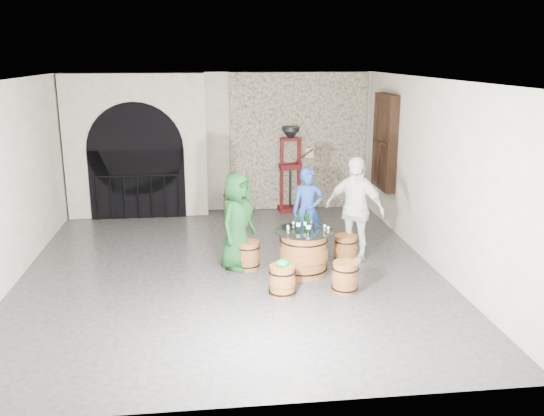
{
  "coord_description": "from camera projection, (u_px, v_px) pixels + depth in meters",
  "views": [
    {
      "loc": [
        -0.38,
        -9.3,
        3.59
      ],
      "look_at": [
        0.72,
        0.11,
        1.05
      ],
      "focal_mm": 38.0,
      "sensor_mm": 36.0,
      "label": 1
    }
  ],
  "objects": [
    {
      "name": "tasting_glass_c",
      "position": [
        293.0,
        224.0,
        9.69
      ],
      "size": [
        0.05,
        0.05,
        0.1
      ],
      "primitive_type": null,
      "color": "#B15722",
      "rests_on": "barrel_table"
    },
    {
      "name": "barrel_stool_near_left",
      "position": [
        282.0,
        281.0,
        8.78
      ],
      "size": [
        0.42,
        0.42,
        0.49
      ],
      "color": "#915C29",
      "rests_on": "ground"
    },
    {
      "name": "wall_back",
      "position": [
        221.0,
        143.0,
        13.32
      ],
      "size": [
        8.0,
        0.0,
        8.0
      ],
      "primitive_type": "plane",
      "rotation": [
        1.57,
        0.0,
        0.0
      ],
      "color": "beige",
      "rests_on": "ground"
    },
    {
      "name": "tasting_glass_d",
      "position": [
        311.0,
        223.0,
        9.76
      ],
      "size": [
        0.05,
        0.05,
        0.1
      ],
      "primitive_type": null,
      "color": "#B15722",
      "rests_on": "barrel_table"
    },
    {
      "name": "barrel_stool_near_right",
      "position": [
        345.0,
        277.0,
        8.92
      ],
      "size": [
        0.42,
        0.42,
        0.49
      ],
      "color": "#915C29",
      "rests_on": "ground"
    },
    {
      "name": "wall_left",
      "position": [
        8.0,
        184.0,
        9.09
      ],
      "size": [
        0.0,
        8.0,
        8.0
      ],
      "primitive_type": "plane",
      "rotation": [
        1.57,
        0.0,
        1.57
      ],
      "color": "beige",
      "rests_on": "ground"
    },
    {
      "name": "arched_opening",
      "position": [
        137.0,
        147.0,
        12.86
      ],
      "size": [
        3.1,
        0.6,
        3.19
      ],
      "color": "beige",
      "rests_on": "ground"
    },
    {
      "name": "control_box",
      "position": [
        309.0,
        153.0,
        13.48
      ],
      "size": [
        0.18,
        0.1,
        0.22
      ],
      "primitive_type": "cube",
      "color": "silver",
      "rests_on": "wall_back"
    },
    {
      "name": "tasting_glass_a",
      "position": [
        288.0,
        230.0,
        9.38
      ],
      "size": [
        0.05,
        0.05,
        0.1
      ],
      "primitive_type": null,
      "color": "#B15722",
      "rests_on": "barrel_table"
    },
    {
      "name": "ceiling",
      "position": [
        227.0,
        80.0,
        9.07
      ],
      "size": [
        8.0,
        8.0,
        0.0
      ],
      "primitive_type": "plane",
      "rotation": [
        3.14,
        0.0,
        0.0
      ],
      "color": "beige",
      "rests_on": "wall_back"
    },
    {
      "name": "tasting_glass_e",
      "position": [
        328.0,
        229.0,
        9.42
      ],
      "size": [
        0.05,
        0.05,
        0.1
      ],
      "primitive_type": null,
      "color": "#B15722",
      "rests_on": "barrel_table"
    },
    {
      "name": "barrel_table",
      "position": [
        304.0,
        252.0,
        9.62
      ],
      "size": [
        0.99,
        0.99,
        0.76
      ],
      "color": "#915C29",
      "rests_on": "ground"
    },
    {
      "name": "tasting_glass_b",
      "position": [
        325.0,
        227.0,
        9.52
      ],
      "size": [
        0.05,
        0.05,
        0.1
      ],
      "primitive_type": null,
      "color": "#B15722",
      "rests_on": "barrel_table"
    },
    {
      "name": "side_barrel",
      "position": [
        234.0,
        204.0,
        13.03
      ],
      "size": [
        0.47,
        0.47,
        0.63
      ],
      "rotation": [
        0.0,
        0.0,
        -0.34
      ],
      "color": "#915C29",
      "rests_on": "ground"
    },
    {
      "name": "wine_bottle_left",
      "position": [
        298.0,
        222.0,
        9.52
      ],
      "size": [
        0.08,
        0.08,
        0.32
      ],
      "color": "black",
      "rests_on": "barrel_table"
    },
    {
      "name": "tasting_glass_f",
      "position": [
        288.0,
        228.0,
        9.49
      ],
      "size": [
        0.05,
        0.05,
        0.1
      ],
      "primitive_type": null,
      "color": "#B15722",
      "rests_on": "barrel_table"
    },
    {
      "name": "person_white",
      "position": [
        354.0,
        209.0,
        10.15
      ],
      "size": [
        1.15,
        1.04,
        1.88
      ],
      "primitive_type": "imported",
      "rotation": [
        0.0,
        0.0,
        -0.67
      ],
      "color": "white",
      "rests_on": "ground"
    },
    {
      "name": "ground",
      "position": [
        231.0,
        270.0,
        9.9
      ],
      "size": [
        8.0,
        8.0,
        0.0
      ],
      "primitive_type": "plane",
      "color": "#2B2B2E",
      "rests_on": "ground"
    },
    {
      "name": "wall_front",
      "position": [
        248.0,
        264.0,
        5.64
      ],
      "size": [
        8.0,
        0.0,
        8.0
      ],
      "primitive_type": "plane",
      "rotation": [
        -1.57,
        0.0,
        0.0
      ],
      "color": "beige",
      "rests_on": "ground"
    },
    {
      "name": "wall_right",
      "position": [
        433.0,
        174.0,
        9.88
      ],
      "size": [
        0.0,
        8.0,
        8.0
      ],
      "primitive_type": "plane",
      "rotation": [
        1.57,
        0.0,
        -1.57
      ],
      "color": "beige",
      "rests_on": "ground"
    },
    {
      "name": "barrel_stool_far",
      "position": [
        307.0,
        242.0,
        10.6
      ],
      "size": [
        0.42,
        0.42,
        0.49
      ],
      "color": "#915C29",
      "rests_on": "ground"
    },
    {
      "name": "person_blue",
      "position": [
        308.0,
        211.0,
        10.62
      ],
      "size": [
        0.6,
        0.41,
        1.59
      ],
      "primitive_type": "imported",
      "rotation": [
        0.0,
        0.0,
        -0.06
      ],
      "color": "#1C419B",
      "rests_on": "ground"
    },
    {
      "name": "shuttered_window",
      "position": [
        384.0,
        142.0,
        12.11
      ],
      "size": [
        0.23,
        1.1,
        2.0
      ],
      "color": "black",
      "rests_on": "wall_right"
    },
    {
      "name": "barrel_stool_left",
      "position": [
        248.0,
        255.0,
        9.9
      ],
      "size": [
        0.42,
        0.42,
        0.49
      ],
      "color": "#915C29",
      "rests_on": "ground"
    },
    {
      "name": "wine_bottle_center",
      "position": [
        308.0,
        225.0,
        9.38
      ],
      "size": [
        0.08,
        0.08,
        0.32
      ],
      "color": "black",
      "rests_on": "barrel_table"
    },
    {
      "name": "corking_press",
      "position": [
        290.0,
        163.0,
        13.32
      ],
      "size": [
        0.84,
        0.5,
        1.98
      ],
      "rotation": [
        0.0,
        0.0,
        0.11
      ],
      "color": "#4D0C0F",
      "rests_on": "ground"
    },
    {
      "name": "barrel_stool_right",
      "position": [
        346.0,
        249.0,
        10.23
      ],
      "size": [
        0.42,
        0.42,
        0.49
      ],
      "color": "#915C29",
      "rests_on": "ground"
    },
    {
      "name": "green_cap",
      "position": [
        283.0,
        263.0,
        8.71
      ],
      "size": [
        0.24,
        0.19,
        0.11
      ],
      "color": "#0D9046",
      "rests_on": "barrel_stool_near_left"
    },
    {
      "name": "stone_facing_panel",
      "position": [
        298.0,
        142.0,
        13.46
      ],
      "size": [
        3.2,
        0.12,
        3.18
      ],
      "primitive_type": "cube",
      "color": "#AFA48B",
      "rests_on": "ground"
    },
    {
      "name": "wine_bottle_right",
      "position": [
        306.0,
        221.0,
        9.58
      ],
      "size": [
        0.08,
        0.08,
        0.32
      ],
      "color": "black",
      "rests_on": "barrel_table"
    },
    {
      "name": "person_green",
      "position": [
        237.0,
        221.0,
        9.79
      ],
      "size": [
        0.91,
        0.98,
        1.67
      ],
      "primitive_type": "imported",
      "rotation": [
        0.0,
        0.0,
        0.95
      ],
      "color": "#12401A",
      "rests_on": "ground"
    }
  ]
}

